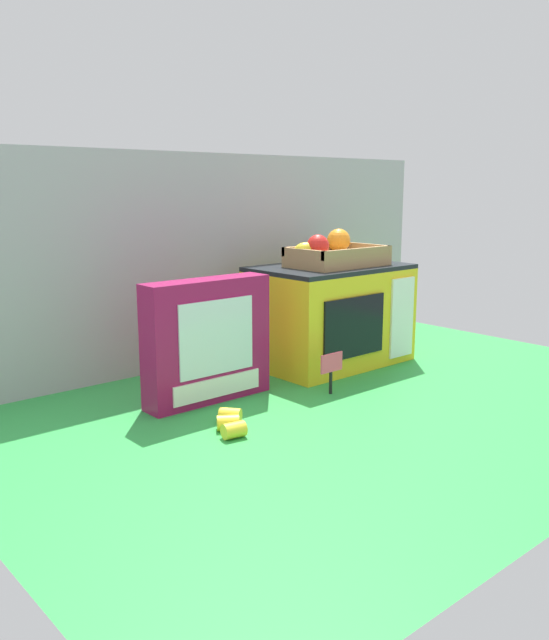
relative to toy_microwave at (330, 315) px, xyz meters
The scene contains 7 objects.
ground_plane 0.25m from the toy_microwave, behind, with size 1.70×1.70×0.00m, color green.
display_back_panel 0.36m from the toy_microwave, 129.36° to the left, with size 1.61×0.03×0.58m, color #A0A3A8.
toy_microwave is the anchor object (origin of this frame).
food_groups_crate 0.17m from the toy_microwave, 82.08° to the right, with size 0.27×0.17×0.10m.
cookie_set_box 0.46m from the toy_microwave, behind, with size 0.31×0.08×0.28m.
price_sign 0.30m from the toy_microwave, 134.67° to the right, with size 0.07×0.01×0.10m.
loose_toy_banana 0.60m from the toy_microwave, 155.86° to the right, with size 0.10×0.12×0.03m.
Camera 1 is at (-1.10, -1.24, 0.49)m, focal length 36.97 mm.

